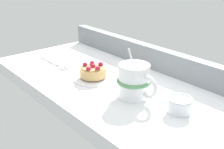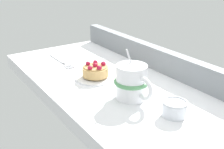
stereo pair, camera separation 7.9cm
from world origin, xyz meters
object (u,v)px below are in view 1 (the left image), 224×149
dessert_fork (53,63)px  sugar_bowl (180,104)px  dessert_plate (93,78)px  coffee_mug (135,81)px  raspberry_tart (93,71)px

dessert_fork → sugar_bowl: (48.20, 6.38, 1.67)cm
dessert_plate → sugar_bowl: sugar_bowl is taller
dessert_plate → coffee_mug: (16.48, 1.05, 4.07)cm
raspberry_tart → sugar_bowl: raspberry_tart is taller
coffee_mug → dessert_plate: bearing=-176.4°
coffee_mug → dessert_fork: size_ratio=0.77×
coffee_mug → sugar_bowl: (12.43, 2.70, -2.53)cm
dessert_plate → raspberry_tart: raspberry_tart is taller
coffee_mug → sugar_bowl: bearing=12.3°
dessert_plate → sugar_bowl: bearing=7.4°
coffee_mug → sugar_bowl: size_ratio=2.11×
raspberry_tart → dessert_fork: size_ratio=0.46×
raspberry_tart → dessert_fork: (-19.31, -2.63, -2.24)cm
dessert_fork → coffee_mug: bearing=5.9°
dessert_fork → sugar_bowl: bearing=7.5°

